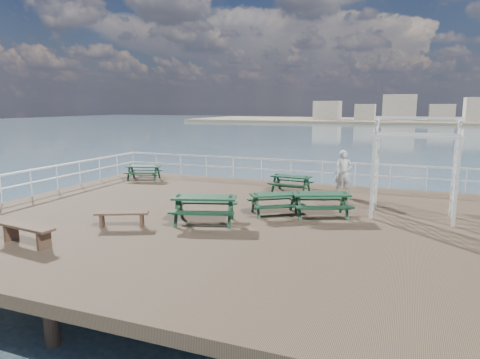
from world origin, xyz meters
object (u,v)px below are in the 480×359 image
picnic_table_a (144,170)px  picnic_table_c (276,199)px  flat_bench_far (27,230)px  person (343,173)px  picnic_table_e (321,200)px  trellis_arbor (414,173)px  flat_bench_near (122,216)px  picnic_table_d (204,204)px  picnic_table_b (291,180)px

picnic_table_a → picnic_table_c: size_ratio=0.89×
picnic_table_c → flat_bench_far: bearing=-167.3°
person → picnic_table_a: bearing=165.0°
picnic_table_e → trellis_arbor: size_ratio=0.69×
picnic_table_a → flat_bench_near: 8.31m
picnic_table_a → picnic_table_e: (9.44, -3.84, 0.07)m
picnic_table_d → person: person is taller
person → picnic_table_c: bearing=-126.8°
picnic_table_a → picnic_table_b: (7.50, -0.35, 0.00)m
picnic_table_a → picnic_table_b: 7.51m
picnic_table_c → flat_bench_near: picnic_table_c is taller
flat_bench_near → person: person is taller
picnic_table_a → trellis_arbor: 12.57m
picnic_table_b → flat_bench_near: picnic_table_b is taller
picnic_table_c → person: (1.67, 3.76, 0.41)m
picnic_table_a → picnic_table_b: bearing=-17.3°
picnic_table_b → trellis_arbor: (4.69, -2.52, 0.95)m
picnic_table_b → picnic_table_e: bearing=-55.7°
picnic_table_b → flat_bench_near: 7.69m
picnic_table_e → trellis_arbor: 3.06m
picnic_table_e → trellis_arbor: bearing=-2.6°
picnic_table_c → trellis_arbor: 4.52m
picnic_table_a → picnic_table_c: (7.96, -4.12, 0.02)m
flat_bench_far → picnic_table_a: bearing=113.9°
picnic_table_c → person: person is taller
picnic_table_d → picnic_table_b: bearing=59.4°
picnic_table_a → flat_bench_near: bearing=-75.2°
flat_bench_near → flat_bench_far: size_ratio=0.87×
trellis_arbor → flat_bench_far: bearing=-143.4°
picnic_table_d → person: (3.42, 5.57, 0.32)m
flat_bench_far → flat_bench_near: bearing=67.9°
picnic_table_e → picnic_table_b: bearing=96.9°
picnic_table_a → flat_bench_far: bearing=-88.3°
picnic_table_c → picnic_table_b: bearing=63.3°
picnic_table_b → trellis_arbor: 5.41m
picnic_table_c → picnic_table_d: size_ratio=0.90×
flat_bench_near → person: bearing=26.2°
picnic_table_b → flat_bench_far: bearing=-111.7°
trellis_arbor → flat_bench_near: bearing=-150.3°
picnic_table_d → flat_bench_near: (-2.12, -1.30, -0.27)m
picnic_table_b → picnic_table_c: bearing=-77.6°
picnic_table_d → flat_bench_far: (-3.42, -3.58, -0.22)m
picnic_table_a → picnic_table_d: picnic_table_d is taller
trellis_arbor → picnic_table_b: bearing=153.1°
trellis_arbor → person: (-2.56, 2.51, -0.52)m
picnic_table_a → picnic_table_d: size_ratio=0.80×
trellis_arbor → picnic_table_d: bearing=-151.5°
picnic_table_e → flat_bench_far: bearing=-161.5°
flat_bench_far → picnic_table_e: bearing=48.0°
picnic_table_e → trellis_arbor: trellis_arbor is taller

